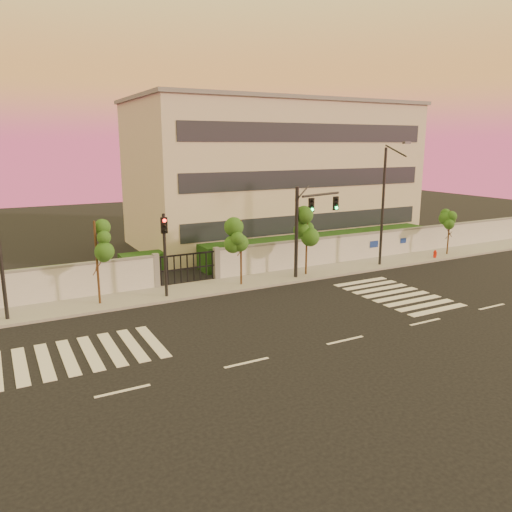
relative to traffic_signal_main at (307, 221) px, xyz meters
name	(u,v)px	position (x,y,z in m)	size (l,w,h in m)	color
ground	(345,340)	(-4.45, -9.85, -3.81)	(120.00, 120.00, 0.00)	black
sidewalk	(241,283)	(-4.45, 0.65, -3.74)	(60.00, 3.00, 0.15)	gray
perimeter_wall	(232,263)	(-4.34, 2.15, -2.74)	(60.00, 0.36, 2.20)	#B3B6BA
hedge_row	(229,257)	(-3.28, 4.89, -2.99)	(41.00, 4.25, 1.80)	black
institutional_building	(273,173)	(4.55, 12.13, 2.34)	(24.40, 12.40, 12.25)	beige
road_markings	(273,321)	(-6.03, -6.10, -3.80)	(57.00, 7.62, 0.02)	silver
street_tree_c	(96,244)	(-13.16, 0.45, -0.35)	(1.54, 1.22, 4.70)	#382314
street_tree_d	(241,238)	(-4.65, 0.18, -0.74)	(1.51, 1.20, 4.17)	#382314
street_tree_e	(307,227)	(0.28, 0.35, -0.49)	(1.60, 1.27, 4.51)	#382314
street_tree_f	(450,223)	(13.61, 0.26, -1.17)	(1.40, 1.11, 3.59)	#382314
traffic_signal_main	(307,221)	(0.00, 0.00, 0.00)	(3.76, 1.19, 6.03)	black
traffic_signal_secondary	(165,245)	(-9.54, -0.03, -0.70)	(0.38, 0.36, 4.90)	black
streetlight_east	(385,201)	(6.49, -0.09, 0.95)	(0.53, 2.12, 8.81)	black
fire_hydrant	(435,255)	(11.73, -0.23, -3.44)	(0.29, 0.28, 0.74)	red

